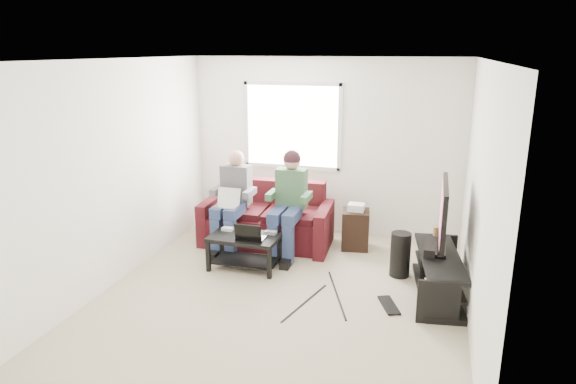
{
  "coord_description": "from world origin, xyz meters",
  "views": [
    {
      "loc": [
        1.53,
        -5.07,
        2.7
      ],
      "look_at": [
        -0.09,
        0.6,
        1.05
      ],
      "focal_mm": 32.0,
      "sensor_mm": 36.0,
      "label": 1
    }
  ],
  "objects_px": {
    "coffee_table": "(245,244)",
    "end_table": "(355,228)",
    "sofa": "(268,221)",
    "tv_stand": "(438,277)",
    "tv": "(443,214)",
    "subwoofer": "(400,254)"
  },
  "relations": [
    {
      "from": "sofa",
      "to": "subwoofer",
      "type": "height_order",
      "value": "sofa"
    },
    {
      "from": "sofa",
      "to": "tv_stand",
      "type": "height_order",
      "value": "sofa"
    },
    {
      "from": "coffee_table",
      "to": "end_table",
      "type": "bearing_deg",
      "value": 40.23
    },
    {
      "from": "coffee_table",
      "to": "end_table",
      "type": "height_order",
      "value": "end_table"
    },
    {
      "from": "sofa",
      "to": "subwoofer",
      "type": "distance_m",
      "value": 2.02
    },
    {
      "from": "tv_stand",
      "to": "sofa",
      "type": "bearing_deg",
      "value": 156.79
    },
    {
      "from": "subwoofer",
      "to": "tv",
      "type": "bearing_deg",
      "value": -31.9
    },
    {
      "from": "tv_stand",
      "to": "end_table",
      "type": "xyz_separation_m",
      "value": [
        -1.12,
        1.14,
        0.08
      ]
    },
    {
      "from": "tv_stand",
      "to": "tv",
      "type": "distance_m",
      "value": 0.73
    },
    {
      "from": "tv_stand",
      "to": "tv",
      "type": "xyz_separation_m",
      "value": [
        -0.0,
        0.1,
        0.72
      ]
    },
    {
      "from": "coffee_table",
      "to": "tv",
      "type": "xyz_separation_m",
      "value": [
        2.37,
        0.01,
        0.61
      ]
    },
    {
      "from": "tv_stand",
      "to": "end_table",
      "type": "height_order",
      "value": "end_table"
    },
    {
      "from": "sofa",
      "to": "tv",
      "type": "height_order",
      "value": "tv"
    },
    {
      "from": "subwoofer",
      "to": "coffee_table",
      "type": "bearing_deg",
      "value": -171.21
    },
    {
      "from": "coffee_table",
      "to": "subwoofer",
      "type": "xyz_separation_m",
      "value": [
        1.91,
        0.3,
        -0.04
      ]
    },
    {
      "from": "coffee_table",
      "to": "tv",
      "type": "relative_size",
      "value": 0.8
    },
    {
      "from": "subwoofer",
      "to": "end_table",
      "type": "relative_size",
      "value": 0.86
    },
    {
      "from": "sofa",
      "to": "tv_stand",
      "type": "relative_size",
      "value": 1.27
    },
    {
      "from": "tv_stand",
      "to": "subwoofer",
      "type": "relative_size",
      "value": 2.66
    },
    {
      "from": "coffee_table",
      "to": "end_table",
      "type": "distance_m",
      "value": 1.63
    },
    {
      "from": "sofa",
      "to": "tv_stand",
      "type": "distance_m",
      "value": 2.58
    },
    {
      "from": "sofa",
      "to": "coffee_table",
      "type": "relative_size",
      "value": 2.12
    }
  ]
}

